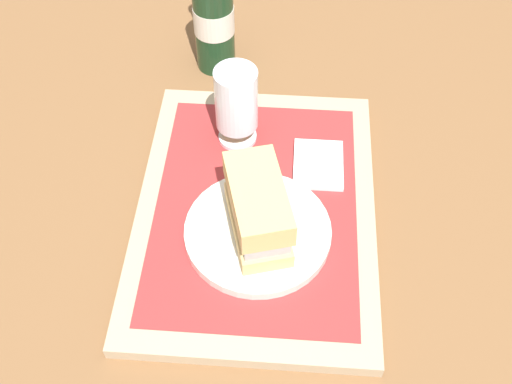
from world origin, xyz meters
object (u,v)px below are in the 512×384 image
(beer_bottle, at_px, (213,12))
(plate, at_px, (258,232))
(sandwich, at_px, (257,207))
(beer_glass, at_px, (236,104))

(beer_bottle, bearing_deg, plate, -165.17)
(sandwich, bearing_deg, plate, -180.00)
(plate, bearing_deg, beer_bottle, 14.83)
(beer_glass, bearing_deg, beer_bottle, 15.80)
(plate, distance_m, sandwich, 0.05)
(plate, height_order, sandwich, sandwich)
(plate, relative_size, beer_bottle, 0.71)
(plate, xyz_separation_m, beer_bottle, (0.36, 0.09, 0.08))
(beer_glass, bearing_deg, plate, -166.26)
(sandwich, relative_size, beer_glass, 1.14)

